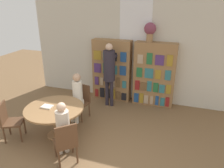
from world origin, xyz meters
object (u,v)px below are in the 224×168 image
object	(u,v)px
bookshelf_left	(112,70)
bookshelf_right	(154,75)
chair_left_side	(81,100)
librarian_standing	(109,68)
seated_reader_right	(63,127)
reading_table	(55,112)
seated_reader_left	(77,95)
chair_far_side	(66,141)
flower_vase	(150,30)
chair_near_camera	(9,120)

from	to	relation	value
bookshelf_left	bookshelf_right	size ratio (longest dim) A/B	1.00
chair_left_side	librarian_standing	distance (m)	1.16
seated_reader_right	librarian_standing	distance (m)	2.43
bookshelf_left	reading_table	world-z (taller)	bookshelf_left
bookshelf_left	seated_reader_right	distance (m)	2.90
bookshelf_right	bookshelf_left	bearing A→B (deg)	179.99
chair_left_side	librarian_standing	world-z (taller)	librarian_standing
bookshelf_left	seated_reader_left	world-z (taller)	bookshelf_left
chair_far_side	seated_reader_left	distance (m)	1.61
bookshelf_right	flower_vase	world-z (taller)	flower_vase
seated_reader_right	bookshelf_right	bearing A→B (deg)	22.56
chair_far_side	librarian_standing	bearing A→B (deg)	46.95
reading_table	chair_far_side	world-z (taller)	chair_far_side
reading_table	chair_near_camera	distance (m)	0.99
flower_vase	reading_table	bearing A→B (deg)	-125.11
flower_vase	chair_far_side	xyz separation A→B (m)	(-0.95, -3.03, -1.66)
flower_vase	reading_table	xyz separation A→B (m)	(-1.63, -2.32, -1.54)
bookshelf_right	librarian_standing	bearing A→B (deg)	-156.88
chair_near_camera	chair_left_side	bearing A→B (deg)	117.00
reading_table	chair_near_camera	bearing A→B (deg)	-154.31
librarian_standing	chair_far_side	bearing A→B (deg)	-89.36
chair_far_side	librarian_standing	size ratio (longest dim) A/B	0.48
chair_left_side	seated_reader_right	xyz separation A→B (m)	(0.38, -1.55, 0.20)
chair_left_side	chair_far_side	xyz separation A→B (m)	(0.50, -1.68, 0.00)
bookshelf_left	chair_left_side	world-z (taller)	bookshelf_left
seated_reader_right	chair_left_side	bearing A→B (deg)	60.03
chair_near_camera	seated_reader_left	world-z (taller)	seated_reader_left
chair_near_camera	reading_table	bearing A→B (deg)	90.00
chair_left_side	bookshelf_left	bearing A→B (deg)	-95.52
flower_vase	chair_near_camera	xyz separation A→B (m)	(-2.52, -2.74, -1.66)
bookshelf_right	chair_left_side	world-z (taller)	bookshelf_right
bookshelf_right	reading_table	bearing A→B (deg)	-128.33
bookshelf_right	chair_far_side	bearing A→B (deg)	-110.77
chair_near_camera	seated_reader_right	world-z (taller)	seated_reader_right
bookshelf_left	seated_reader_left	xyz separation A→B (m)	(-0.41, -1.52, -0.21)
seated_reader_left	librarian_standing	bearing A→B (deg)	-106.22
bookshelf_right	chair_far_side	xyz separation A→B (m)	(-1.15, -3.02, -0.43)
chair_left_side	chair_far_side	size ratio (longest dim) A/B	1.00
chair_near_camera	librarian_standing	distance (m)	2.79
bookshelf_right	librarian_standing	xyz separation A→B (m)	(-1.17, -0.50, 0.22)
chair_left_side	seated_reader_left	world-z (taller)	seated_reader_left
seated_reader_left	chair_far_side	bearing A→B (deg)	119.95
chair_far_side	librarian_standing	distance (m)	2.60
chair_near_camera	chair_far_side	world-z (taller)	same
chair_far_side	seated_reader_left	xyz separation A→B (m)	(-0.54, 1.50, 0.22)
bookshelf_right	chair_near_camera	world-z (taller)	bookshelf_right
bookshelf_right	librarian_standing	distance (m)	1.30
bookshelf_right	reading_table	world-z (taller)	bookshelf_right
chair_left_side	chair_far_side	distance (m)	1.76
seated_reader_left	bookshelf_right	bearing A→B (deg)	-127.61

